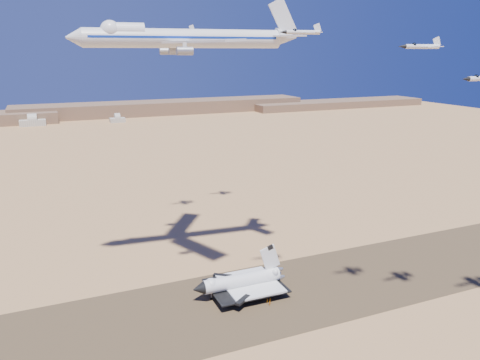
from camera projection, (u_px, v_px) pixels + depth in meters
name	position (u px, v px, depth m)	size (l,w,h in m)	color
ground	(216.00, 308.00, 163.81)	(1200.00, 1200.00, 0.00)	tan
runway	(216.00, 308.00, 163.80)	(600.00, 50.00, 0.06)	#4A3A25
ridgeline	(130.00, 111.00, 654.47)	(960.00, 90.00, 18.00)	brown
hangars	(29.00, 123.00, 562.98)	(200.50, 29.50, 30.00)	#B8B2A3
shuttle	(241.00, 282.00, 172.66)	(35.75, 21.76, 17.68)	silver
carrier_747	(179.00, 38.00, 167.21)	(84.57, 65.20, 21.04)	silver
crew_a	(267.00, 301.00, 167.04)	(0.62, 0.40, 1.69)	orange
crew_b	(270.00, 300.00, 167.72)	(0.80, 0.46, 1.66)	orange
crew_c	(270.00, 303.00, 165.46)	(1.01, 0.52, 1.72)	orange
chase_jet_a	(302.00, 32.00, 142.05)	(13.73, 7.61, 3.43)	silver
chase_jet_b	(421.00, 46.00, 132.02)	(13.69, 7.56, 3.42)	silver
chase_jet_e	(181.00, 31.00, 214.16)	(14.69, 7.81, 3.66)	silver
chase_jet_f	(230.00, 39.00, 235.56)	(14.64, 8.10, 3.66)	silver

